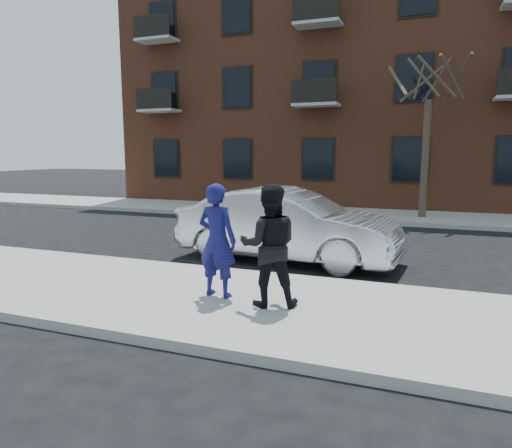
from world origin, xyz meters
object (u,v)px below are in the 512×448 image
at_px(street_tree, 430,65).
at_px(man_hoodie, 217,240).
at_px(silver_sedan, 287,225).
at_px(man_peacoat, 269,246).

height_order(street_tree, man_hoodie, street_tree).
xyz_separation_m(street_tree, man_hoodie, (-3.00, -11.15, -4.44)).
distance_m(silver_sedan, man_peacoat, 3.56).
relative_size(silver_sedan, man_peacoat, 2.71).
xyz_separation_m(silver_sedan, man_peacoat, (0.75, -3.47, 0.25)).
relative_size(street_tree, silver_sedan, 1.34).
bearing_deg(man_hoodie, silver_sedan, -86.49).
bearing_deg(silver_sedan, street_tree, -14.89).
bearing_deg(street_tree, man_hoodie, -105.07).
distance_m(street_tree, man_peacoat, 12.29).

